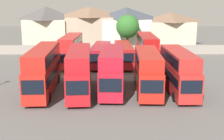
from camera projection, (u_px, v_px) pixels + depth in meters
name	position (u px, v px, depth m)	size (l,w,h in m)	color
ground	(111.00, 61.00, 52.04)	(140.00, 140.00, 0.00)	#605E5B
depot_boundary_wall	(111.00, 50.00, 58.44)	(56.00, 0.50, 1.80)	gray
bus_1	(43.00, 67.00, 34.16)	(2.99, 12.12, 5.15)	red
bus_2	(79.00, 69.00, 33.62)	(3.19, 11.35, 5.06)	red
bus_3	(112.00, 68.00, 34.19)	(3.04, 10.40, 4.96)	#B01727
bus_4	(148.00, 70.00, 34.06)	(3.04, 10.54, 4.77)	red
bus_5	(178.00, 69.00, 33.94)	(2.69, 10.62, 4.88)	red
bus_6	(71.00, 49.00, 48.29)	(2.88, 10.93, 4.84)	red
bus_7	(100.00, 54.00, 48.42)	(3.31, 10.97, 3.31)	#AF1C28
bus_8	(123.00, 53.00, 48.35)	(2.83, 10.91, 3.46)	red
bus_9	(147.00, 48.00, 48.79)	(2.58, 11.81, 4.90)	#AF1615
house_terrace_left	(47.00, 27.00, 65.81)	(9.64, 8.38, 9.16)	beige
house_terrace_centre	(90.00, 27.00, 65.79)	(10.92, 6.93, 9.12)	tan
house_terrace_right	(126.00, 27.00, 65.49)	(11.03, 6.40, 8.95)	silver
house_terrace_far_right	(170.00, 30.00, 65.46)	(10.39, 7.08, 7.90)	beige
tree_left_of_lot	(128.00, 27.00, 59.89)	(4.74, 4.74, 7.63)	brown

